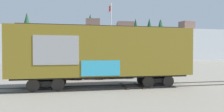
% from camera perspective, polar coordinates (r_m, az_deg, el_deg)
% --- Properties ---
extents(ground_plane, '(260.00, 260.00, 0.00)m').
position_cam_1_polar(ground_plane, '(14.25, -4.65, -10.10)').
color(ground_plane, slate).
extents(track, '(60.01, 2.84, 0.08)m').
position_cam_1_polar(track, '(14.26, -3.54, -9.92)').
color(track, '#4C4742').
rests_on(track, ground_plane).
extents(freight_car, '(13.66, 2.95, 4.91)m').
position_cam_1_polar(freight_car, '(14.02, -2.64, 1.10)').
color(freight_car, olive).
rests_on(freight_car, ground_plane).
extents(flagpole, '(0.39, 1.30, 9.32)m').
position_cam_1_polar(flagpole, '(23.97, -0.49, 8.19)').
color(flagpole, silver).
rests_on(flagpole, ground_plane).
extents(hillside, '(141.43, 30.73, 15.88)m').
position_cam_1_polar(hillside, '(71.05, -8.45, 3.38)').
color(hillside, silver).
rests_on(hillside, ground_plane).
extents(parked_car_red, '(4.34, 2.40, 1.59)m').
position_cam_1_polar(parked_car_red, '(19.14, -14.63, -4.81)').
color(parked_car_red, '#B21E1E').
rests_on(parked_car_red, ground_plane).
extents(parked_car_blue, '(4.73, 2.15, 1.55)m').
position_cam_1_polar(parked_car_blue, '(19.25, 0.84, -4.72)').
color(parked_car_blue, navy).
rests_on(parked_car_blue, ground_plane).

